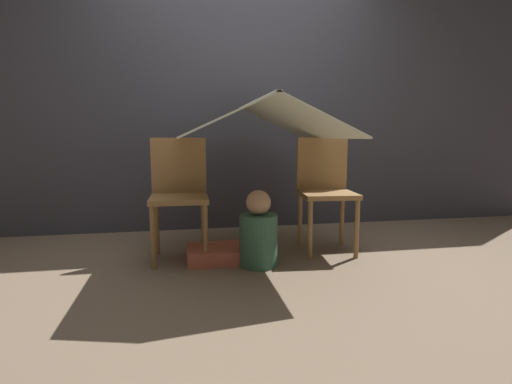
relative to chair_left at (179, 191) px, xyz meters
name	(u,v)px	position (x,y,z in m)	size (l,w,h in m)	color
ground_plane	(263,266)	(0.56, -0.32, -0.50)	(8.80, 8.80, 0.00)	#7A6651
wall_back	(237,99)	(0.56, 0.92, 0.75)	(7.00, 0.05, 2.50)	#3D3D47
chair_left	(179,191)	(0.00, 0.00, 0.00)	(0.41, 0.41, 0.89)	olive
chair_right	(325,187)	(1.13, 0.00, 0.00)	(0.44, 0.44, 0.89)	olive
sheet_canopy	(256,119)	(0.56, -0.07, 0.52)	(1.13, 1.39, 0.27)	silver
person_front	(258,234)	(0.53, -0.30, -0.27)	(0.26, 0.26, 0.53)	#38664C
floor_cushion	(218,254)	(0.27, -0.14, -0.45)	(0.45, 0.36, 0.10)	#CC664C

